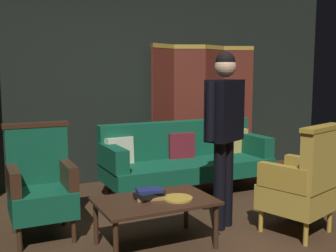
% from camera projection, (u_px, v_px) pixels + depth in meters
% --- Properties ---
extents(ground_plane, '(10.00, 10.00, 0.00)m').
position_uv_depth(ground_plane, '(207.00, 240.00, 3.76)').
color(ground_plane, '#3D2819').
extents(back_wall, '(7.20, 0.10, 2.80)m').
position_uv_depth(back_wall, '(116.00, 80.00, 5.77)').
color(back_wall, black).
rests_on(back_wall, ground_plane).
extents(folding_screen, '(1.70, 0.23, 1.90)m').
position_uv_depth(folding_screen, '(202.00, 108.00, 6.18)').
color(folding_screen, '#5B2319').
rests_on(folding_screen, ground_plane).
extents(velvet_couch, '(2.12, 0.78, 0.88)m').
position_uv_depth(velvet_couch, '(185.00, 157.00, 5.24)').
color(velvet_couch, '#382114').
rests_on(velvet_couch, ground_plane).
extents(coffee_table, '(1.00, 0.64, 0.42)m').
position_uv_depth(coffee_table, '(155.00, 205.00, 3.59)').
color(coffee_table, '#382114').
rests_on(coffee_table, ground_plane).
extents(armchair_gilt_accent, '(0.73, 0.73, 1.04)m').
position_uv_depth(armchair_gilt_accent, '(303.00, 183.00, 3.86)').
color(armchair_gilt_accent, '#B78E33').
rests_on(armchair_gilt_accent, ground_plane).
extents(armchair_wing_left, '(0.60, 0.58, 1.04)m').
position_uv_depth(armchair_wing_left, '(41.00, 184.00, 3.82)').
color(armchair_wing_left, '#382114').
rests_on(armchair_wing_left, ground_plane).
extents(standing_figure, '(0.54, 0.37, 1.70)m').
position_uv_depth(standing_figure, '(224.00, 123.00, 3.96)').
color(standing_figure, black).
rests_on(standing_figure, ground_plane).
extents(book_tan_leather, '(0.25, 0.19, 0.02)m').
position_uv_depth(book_tan_leather, '(149.00, 197.00, 3.61)').
color(book_tan_leather, '#9E7A47').
rests_on(book_tan_leather, coffee_table).
extents(book_black_cloth, '(0.28, 0.21, 0.04)m').
position_uv_depth(book_black_cloth, '(149.00, 194.00, 3.60)').
color(book_black_cloth, black).
rests_on(book_black_cloth, book_tan_leather).
extents(book_navy_cloth, '(0.24, 0.19, 0.02)m').
position_uv_depth(book_navy_cloth, '(149.00, 190.00, 3.60)').
color(book_navy_cloth, navy).
rests_on(book_navy_cloth, book_black_cloth).
extents(brass_tray, '(0.26, 0.26, 0.02)m').
position_uv_depth(brass_tray, '(178.00, 198.00, 3.60)').
color(brass_tray, gold).
rests_on(brass_tray, coffee_table).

